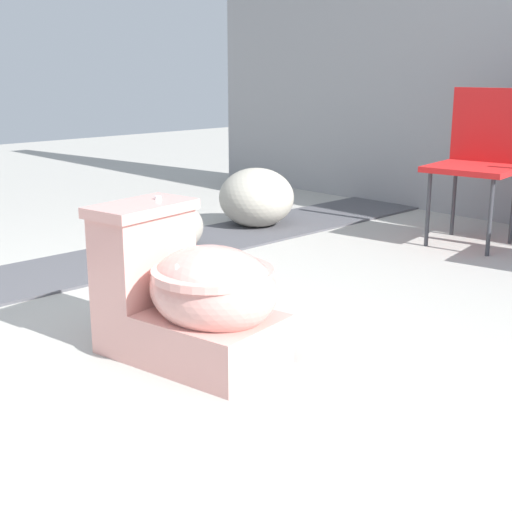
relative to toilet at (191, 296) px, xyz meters
The scene contains 6 objects.
ground_plane 0.33m from the toilet, 69.34° to the right, with size 14.00×14.00×0.00m, color #A8A59E.
gravel_strip 1.28m from the toilet, 167.41° to the left, with size 0.56×8.00×0.01m, color #4C4C51.
toilet is the anchor object (origin of this frame).
folding_chair_left 2.21m from the toilet, 95.34° to the left, with size 0.50×0.50×0.83m.
boulder_near 2.04m from the toilet, 130.38° to the left, with size 0.46×0.45×0.36m, color #ADA899.
boulder_far 1.40m from the toilet, 146.80° to the left, with size 0.39×0.38×0.29m, color gray.
Camera 1 is at (1.67, -1.15, 0.95)m, focal length 50.00 mm.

